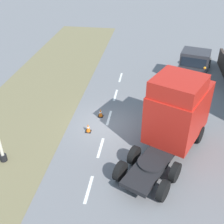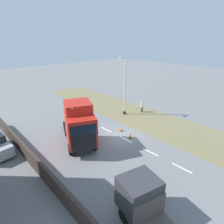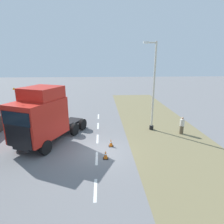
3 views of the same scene
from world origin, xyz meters
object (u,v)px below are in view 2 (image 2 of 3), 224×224
(lamp_post, at_px, (125,89))
(traffic_cone_lead, at_px, (130,136))
(pedestrian, at_px, (142,107))
(traffic_cone_trailing, at_px, (121,129))
(lorry_cab, at_px, (79,125))
(flatbed_truck, at_px, (143,202))

(lamp_post, bearing_deg, traffic_cone_lead, 49.44)
(pedestrian, xyz_separation_m, traffic_cone_lead, (6.88, 3.97, -0.48))
(pedestrian, distance_m, traffic_cone_trailing, 6.78)
(lamp_post, bearing_deg, lorry_cab, 16.66)
(lorry_cab, distance_m, pedestrian, 11.83)
(lamp_post, distance_m, pedestrian, 3.94)
(lamp_post, bearing_deg, flatbed_truck, 47.43)
(lorry_cab, xyz_separation_m, pedestrian, (-11.63, -1.55, -1.50))
(lorry_cab, distance_m, traffic_cone_lead, 5.69)
(lorry_cab, xyz_separation_m, traffic_cone_lead, (-4.75, 2.42, -1.98))
(flatbed_truck, relative_size, traffic_cone_trailing, 10.06)
(lorry_cab, distance_m, traffic_cone_trailing, 5.60)
(flatbed_truck, bearing_deg, lamp_post, 61.18)
(lorry_cab, height_order, traffic_cone_trailing, lorry_cab)
(pedestrian, xyz_separation_m, traffic_cone_trailing, (6.42, 2.13, -0.48))
(pedestrian, bearing_deg, lorry_cab, 7.59)
(flatbed_truck, xyz_separation_m, lamp_post, (-11.20, -12.20, 2.22))
(traffic_cone_lead, distance_m, traffic_cone_trailing, 1.90)
(lorry_cab, distance_m, lamp_post, 9.67)
(traffic_cone_lead, relative_size, traffic_cone_trailing, 1.00)
(traffic_cone_trailing, bearing_deg, pedestrian, -161.68)
(flatbed_truck, distance_m, traffic_cone_trailing, 11.50)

